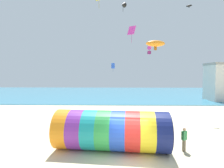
% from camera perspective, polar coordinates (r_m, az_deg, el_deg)
% --- Properties ---
extents(ground_plane, '(120.00, 120.00, 0.00)m').
position_cam_1_polar(ground_plane, '(11.68, 5.79, -24.59)').
color(ground_plane, beige).
extents(sea, '(120.00, 40.00, 0.10)m').
position_cam_1_polar(sea, '(50.45, 2.13, -2.95)').
color(sea, teal).
rests_on(sea, ground).
extents(giant_inflatable_tube, '(8.29, 3.55, 2.82)m').
position_cam_1_polar(giant_inflatable_tube, '(12.98, -0.07, -14.90)').
color(giant_inflatable_tube, orange).
rests_on(giant_inflatable_tube, ground).
extents(kite_handler, '(0.42, 0.37, 1.69)m').
position_cam_1_polar(kite_handler, '(13.86, 22.49, -16.33)').
color(kite_handler, '#726651').
rests_on(kite_handler, ground).
extents(kite_magenta_box, '(0.49, 0.49, 1.23)m').
position_cam_1_polar(kite_magenta_box, '(27.23, 12.05, 10.74)').
color(kite_magenta_box, '#D1339E').
extents(kite_magenta_diamond, '(1.17, 1.06, 2.28)m').
position_cam_1_polar(kite_magenta_diamond, '(24.19, 6.43, 16.98)').
color(kite_magenta_diamond, '#D1339E').
extents(kite_orange_parafoil, '(1.41, 0.65, 0.71)m').
position_cam_1_polar(kite_orange_parafoil, '(13.00, 14.01, 12.70)').
color(kite_orange_parafoil, orange).
extents(kite_black_parafoil, '(0.84, 0.72, 0.44)m').
position_cam_1_polar(kite_black_parafoil, '(28.15, 23.86, 22.32)').
color(kite_black_parafoil, black).
extents(kite_black_delta, '(0.85, 0.87, 1.10)m').
position_cam_1_polar(kite_black_delta, '(21.02, 3.62, 24.40)').
color(kite_black_delta, black).
extents(kite_blue_diamond, '(0.56, 0.27, 1.44)m').
position_cam_1_polar(kite_blue_diamond, '(27.84, 0.33, 5.91)').
color(kite_blue_diamond, blue).
extents(bystander_near_water, '(0.37, 0.24, 1.61)m').
position_cam_1_polar(bystander_near_water, '(17.59, -2.60, -12.05)').
color(bystander_near_water, '#726651').
rests_on(bystander_near_water, ground).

